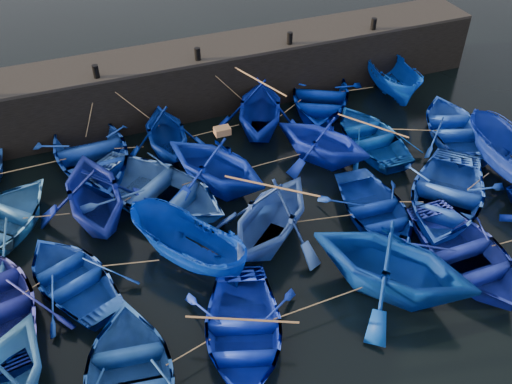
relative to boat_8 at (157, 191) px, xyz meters
name	(u,v)px	position (x,y,z in m)	size (l,w,h in m)	color
ground	(294,271)	(3.12, -4.65, -0.58)	(120.00, 120.00, 0.00)	black
quay_wall	(194,80)	(3.12, 5.85, 0.67)	(26.00, 2.50, 2.50)	black
quay_top	(192,52)	(3.12, 5.85, 1.98)	(26.00, 2.50, 0.12)	black
bollard_1	(96,71)	(-0.88, 4.95, 2.29)	(0.24, 0.24, 0.50)	black
bollard_2	(198,54)	(3.12, 4.95, 2.29)	(0.24, 0.24, 0.50)	black
bollard_3	(290,38)	(7.12, 4.95, 2.29)	(0.24, 0.24, 0.50)	black
bollard_4	(374,24)	(11.12, 4.95, 2.29)	(0.24, 0.24, 0.50)	black
boat_1	(90,153)	(-1.79, 3.06, 0.02)	(4.10, 5.73, 1.19)	#1138AC
boat_2	(166,132)	(1.07, 2.78, 0.42)	(3.27, 3.79, 1.99)	navy
boat_3	(260,108)	(4.98, 2.90, 0.57)	(3.76, 4.36, 2.29)	#031890
boat_4	(320,96)	(8.11, 3.78, -0.04)	(3.73, 5.22, 1.08)	#001FA2
boat_5	(392,77)	(11.55, 3.61, 0.29)	(1.69, 4.49, 1.74)	#0437B5
boat_7	(94,193)	(-2.05, -0.09, 0.59)	(3.84, 4.46, 2.35)	navy
boat_8	(157,191)	(0.00, 0.00, 0.00)	(3.99, 5.57, 1.16)	blue
boat_9	(216,163)	(2.18, 0.06, 0.56)	(3.73, 4.32, 2.28)	#051E96
boat_10	(323,139)	(6.44, 0.18, 0.44)	(3.33, 3.86, 2.03)	#0C23BC
boat_11	(371,136)	(8.71, 0.42, -0.13)	(3.10, 4.34, 0.90)	#063E9D
boat_12	(455,128)	(12.14, -0.34, -0.10)	(3.32, 4.65, 0.96)	blue
boat_14	(72,277)	(-3.26, -2.84, -0.15)	(2.94, 4.10, 0.85)	#0F39AB
boat_15	(187,246)	(0.19, -3.22, 0.24)	(1.59, 4.23, 1.64)	#002AA1
boat_16	(271,215)	(2.95, -3.18, 0.56)	(3.74, 4.34, 2.29)	#2E55B3
boat_17	(376,211)	(6.61, -3.53, -0.14)	(3.05, 4.27, 0.89)	#082A9A
boat_18	(446,196)	(9.17, -3.83, -0.04)	(3.74, 5.22, 1.08)	blue
boat_19	(512,160)	(12.27, -3.33, 0.32)	(1.74, 4.63, 1.79)	navy
boat_21	(131,378)	(-2.32, -6.84, -0.08)	(3.45, 4.83, 1.00)	#174691
boat_22	(242,331)	(0.76, -6.50, -0.11)	(3.23, 4.52, 0.94)	#0D27D1
boat_23	(393,262)	(5.37, -6.39, 0.71)	(4.21, 4.88, 2.57)	navy
boat_24	(467,255)	(8.14, -6.37, -0.08)	(3.45, 4.82, 1.00)	#1A2A9E
wooden_crate	(222,131)	(2.48, 0.06, 1.82)	(0.53, 0.36, 0.25)	brown
mooring_ropes	(238,158)	(3.11, 0.38, 0.30)	(17.75, 11.85, 2.10)	tan
loose_oars	(292,164)	(4.35, -1.59, 1.06)	(10.21, 11.49, 1.45)	#99724C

